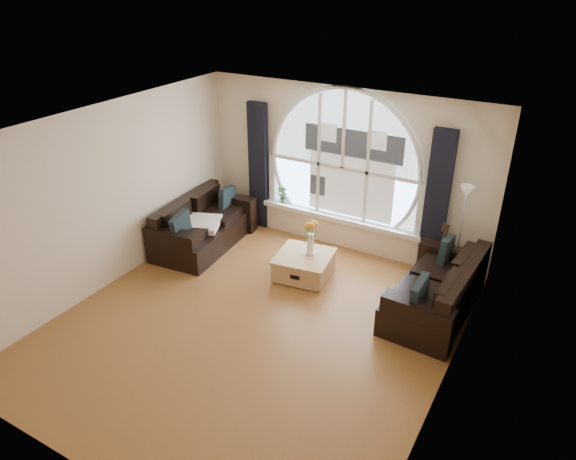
# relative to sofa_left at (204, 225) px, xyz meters

# --- Properties ---
(ground) EXTENTS (5.00, 5.50, 0.01)m
(ground) POSITION_rel_sofa_left_xyz_m (1.99, -1.47, -0.40)
(ground) COLOR brown
(ground) RESTS_ON ground
(ceiling) EXTENTS (5.00, 5.50, 0.01)m
(ceiling) POSITION_rel_sofa_left_xyz_m (1.99, -1.47, 2.30)
(ceiling) COLOR silver
(ceiling) RESTS_ON ground
(wall_back) EXTENTS (5.00, 0.01, 2.70)m
(wall_back) POSITION_rel_sofa_left_xyz_m (1.99, 1.28, 0.95)
(wall_back) COLOR beige
(wall_back) RESTS_ON ground
(wall_front) EXTENTS (5.00, 0.01, 2.70)m
(wall_front) POSITION_rel_sofa_left_xyz_m (1.99, -4.22, 0.95)
(wall_front) COLOR beige
(wall_front) RESTS_ON ground
(wall_left) EXTENTS (0.01, 5.50, 2.70)m
(wall_left) POSITION_rel_sofa_left_xyz_m (-0.51, -1.47, 0.95)
(wall_left) COLOR beige
(wall_left) RESTS_ON ground
(wall_right) EXTENTS (0.01, 5.50, 2.70)m
(wall_right) POSITION_rel_sofa_left_xyz_m (4.49, -1.47, 0.95)
(wall_right) COLOR beige
(wall_right) RESTS_ON ground
(attic_slope) EXTENTS (0.92, 5.50, 0.72)m
(attic_slope) POSITION_rel_sofa_left_xyz_m (4.19, -1.47, 1.95)
(attic_slope) COLOR silver
(attic_slope) RESTS_ON ground
(arched_window) EXTENTS (2.60, 0.06, 2.15)m
(arched_window) POSITION_rel_sofa_left_xyz_m (1.99, 1.25, 1.23)
(arched_window) COLOR silver
(arched_window) RESTS_ON wall_back
(window_sill) EXTENTS (2.90, 0.22, 0.08)m
(window_sill) POSITION_rel_sofa_left_xyz_m (1.99, 1.18, 0.11)
(window_sill) COLOR white
(window_sill) RESTS_ON wall_back
(window_frame) EXTENTS (2.76, 0.08, 2.15)m
(window_frame) POSITION_rel_sofa_left_xyz_m (1.99, 1.22, 1.23)
(window_frame) COLOR white
(window_frame) RESTS_ON wall_back
(neighbor_house) EXTENTS (1.70, 0.02, 1.50)m
(neighbor_house) POSITION_rel_sofa_left_xyz_m (2.14, 1.23, 1.10)
(neighbor_house) COLOR silver
(neighbor_house) RESTS_ON wall_back
(curtain_left) EXTENTS (0.35, 0.12, 2.30)m
(curtain_left) POSITION_rel_sofa_left_xyz_m (0.39, 1.16, 0.75)
(curtain_left) COLOR black
(curtain_left) RESTS_ON ground
(curtain_right) EXTENTS (0.35, 0.12, 2.30)m
(curtain_right) POSITION_rel_sofa_left_xyz_m (3.59, 1.16, 0.75)
(curtain_right) COLOR black
(curtain_right) RESTS_ON ground
(sofa_left) EXTENTS (1.10, 1.94, 0.83)m
(sofa_left) POSITION_rel_sofa_left_xyz_m (0.00, 0.00, 0.00)
(sofa_left) COLOR black
(sofa_left) RESTS_ON ground
(sofa_right) EXTENTS (1.04, 1.91, 0.83)m
(sofa_right) POSITION_rel_sofa_left_xyz_m (3.99, 0.01, 0.00)
(sofa_right) COLOR black
(sofa_right) RESTS_ON ground
(coffee_chest) EXTENTS (0.95, 0.95, 0.41)m
(coffee_chest) POSITION_rel_sofa_left_xyz_m (1.96, -0.03, -0.20)
(coffee_chest) COLOR #AA8154
(coffee_chest) RESTS_ON ground
(throw_blanket) EXTENTS (0.71, 0.71, 0.10)m
(throw_blanket) POSITION_rel_sofa_left_xyz_m (0.10, -0.14, 0.10)
(throw_blanket) COLOR silver
(throw_blanket) RESTS_ON sofa_left
(vase_flowers) EXTENTS (0.24, 0.24, 0.70)m
(vase_flowers) POSITION_rel_sofa_left_xyz_m (2.02, 0.05, 0.36)
(vase_flowers) COLOR white
(vase_flowers) RESTS_ON coffee_chest
(floor_lamp) EXTENTS (0.24, 0.24, 1.60)m
(floor_lamp) POSITION_rel_sofa_left_xyz_m (4.04, 0.93, 0.40)
(floor_lamp) COLOR #B2B2B2
(floor_lamp) RESTS_ON ground
(guitar) EXTENTS (0.42, 0.36, 1.06)m
(guitar) POSITION_rel_sofa_left_xyz_m (3.84, 0.82, 0.13)
(guitar) COLOR olive
(guitar) RESTS_ON ground
(potted_plant) EXTENTS (0.19, 0.16, 0.31)m
(potted_plant) POSITION_rel_sofa_left_xyz_m (0.86, 1.18, 0.31)
(potted_plant) COLOR #1E6023
(potted_plant) RESTS_ON window_sill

